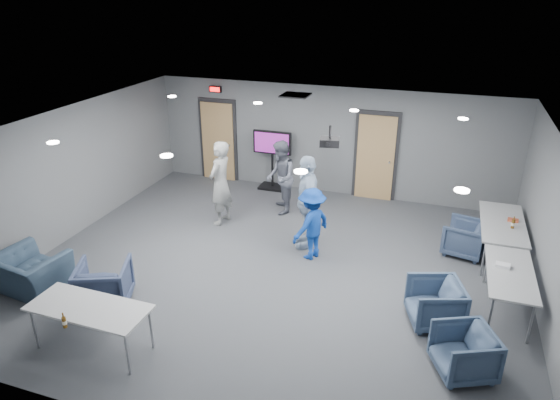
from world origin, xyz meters
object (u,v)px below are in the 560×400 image
(person_a, at_px, (220,183))
(bottle_front, at_px, (64,322))
(chair_right_a, at_px, (464,238))
(chair_right_b, at_px, (435,303))
(person_c, at_px, (307,202))
(bottle_right, at_px, (513,224))
(table_front_left, at_px, (89,309))
(person_d, at_px, (311,224))
(chair_front_b, at_px, (32,273))
(table_right_a, at_px, (503,224))
(tv_stand, at_px, (272,156))
(person_b, at_px, (280,178))
(projector, at_px, (330,142))
(chair_front_a, at_px, (104,284))
(chair_right_c, at_px, (464,352))
(table_right_b, at_px, (510,274))

(person_a, bearing_deg, bottle_front, 6.67)
(chair_right_a, distance_m, chair_right_b, 2.52)
(person_c, relative_size, bottle_right, 7.94)
(table_front_left, bearing_deg, chair_right_a, 43.53)
(person_d, distance_m, chair_front_b, 5.05)
(person_d, height_order, table_right_a, person_d)
(tv_stand, bearing_deg, table_front_left, -93.06)
(person_b, xyz_separation_m, bottle_front, (-1.02, -5.90, -0.04))
(projector, bearing_deg, table_front_left, -137.45)
(chair_right_a, relative_size, bottle_front, 3.34)
(chair_right_a, relative_size, chair_front_a, 0.91)
(person_d, relative_size, chair_front_a, 1.72)
(person_b, relative_size, table_right_a, 0.89)
(chair_right_c, relative_size, chair_front_a, 0.90)
(person_d, relative_size, table_front_left, 0.81)
(person_c, height_order, chair_front_a, person_c)
(chair_front_a, bearing_deg, projector, -164.11)
(tv_stand, bearing_deg, bottle_front, -92.77)
(person_d, xyz_separation_m, table_front_left, (-2.28, -3.61, -0.04))
(bottle_front, bearing_deg, chair_front_a, 110.44)
(chair_right_a, height_order, table_right_b, table_right_b)
(person_d, relative_size, chair_right_b, 1.81)
(person_b, distance_m, chair_front_a, 4.72)
(chair_front_b, distance_m, table_right_a, 8.68)
(bottle_right, bearing_deg, chair_right_c, -103.09)
(table_front_left, bearing_deg, projector, 54.61)
(table_right_a, bearing_deg, table_right_b, 180.00)
(chair_right_b, distance_m, chair_front_b, 6.77)
(projector, bearing_deg, person_b, 118.21)
(person_c, bearing_deg, table_right_b, 50.24)
(chair_right_c, xyz_separation_m, table_front_left, (-5.10, -1.21, 0.34))
(chair_front_b, relative_size, table_right_b, 0.64)
(chair_right_a, height_order, chair_front_b, chair_front_b)
(person_c, xyz_separation_m, table_right_a, (3.69, 0.79, -0.27))
(person_d, bearing_deg, chair_front_b, -31.86)
(chair_right_a, relative_size, table_right_b, 0.44)
(chair_right_b, bearing_deg, projector, -140.91)
(bottle_front, bearing_deg, table_front_left, 91.18)
(person_d, relative_size, table_right_b, 0.84)
(person_c, bearing_deg, table_front_left, -49.96)
(person_a, distance_m, projector, 3.13)
(person_b, xyz_separation_m, chair_right_a, (4.07, -0.71, -0.51))
(person_a, bearing_deg, chair_right_b, 70.84)
(table_front_left, xyz_separation_m, bottle_front, (0.01, -0.48, 0.13))
(person_a, distance_m, chair_front_a, 3.54)
(person_b, relative_size, chair_right_c, 2.27)
(chair_front_a, bearing_deg, bottle_front, 87.37)
(chair_right_c, distance_m, chair_front_b, 7.08)
(person_d, bearing_deg, table_front_left, -6.44)
(chair_right_b, distance_m, bottle_right, 2.73)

